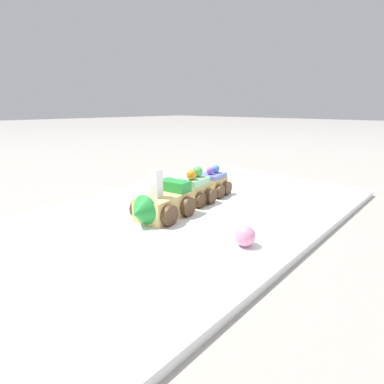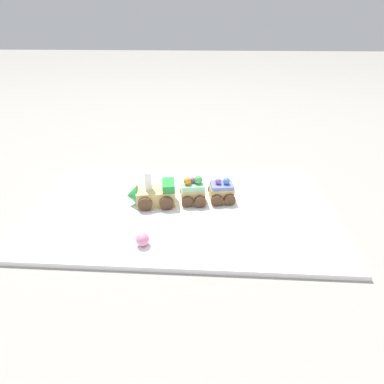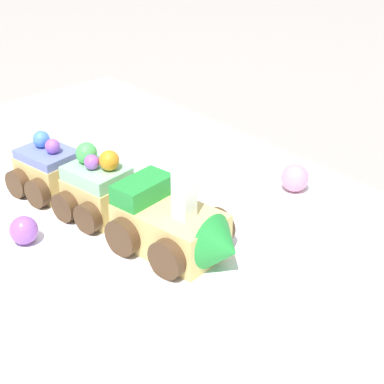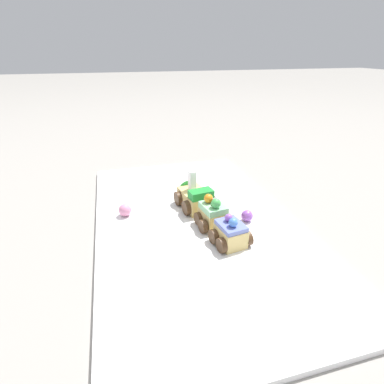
{
  "view_description": "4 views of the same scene",
  "coord_description": "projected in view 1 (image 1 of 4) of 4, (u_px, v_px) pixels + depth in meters",
  "views": [
    {
      "loc": [
        0.4,
        0.36,
        0.2
      ],
      "look_at": [
        0.04,
        0.03,
        0.06
      ],
      "focal_mm": 28.0,
      "sensor_mm": 36.0,
      "label": 1
    },
    {
      "loc": [
        -0.07,
        0.65,
        0.42
      ],
      "look_at": [
        -0.03,
        -0.02,
        0.04
      ],
      "focal_mm": 28.0,
      "sensor_mm": 36.0,
      "label": 2
    },
    {
      "loc": [
        0.45,
        -0.33,
        0.34
      ],
      "look_at": [
        0.04,
        0.03,
        0.05
      ],
      "focal_mm": 60.0,
      "sensor_mm": 36.0,
      "label": 3
    },
    {
      "loc": [
        -0.57,
        0.17,
        0.37
      ],
      "look_at": [
        0.02,
        0.01,
        0.08
      ],
      "focal_mm": 28.0,
      "sensor_mm": 36.0,
      "label": 4
    }
  ],
  "objects": [
    {
      "name": "cake_car_blueberry",
      "position": [
        212.0,
        184.0,
        0.67
      ],
      "size": [
        0.07,
        0.08,
        0.07
      ],
      "rotation": [
        0.0,
        0.0,
        0.15
      ],
      "color": "#E5C675",
      "rests_on": "display_board"
    },
    {
      "name": "cake_car_mint",
      "position": [
        193.0,
        190.0,
        0.61
      ],
      "size": [
        0.07,
        0.08,
        0.07
      ],
      "rotation": [
        0.0,
        0.0,
        0.15
      ],
      "color": "#E5C675",
      "rests_on": "display_board"
    },
    {
      "name": "gumball_pink",
      "position": [
        245.0,
        236.0,
        0.42
      ],
      "size": [
        0.03,
        0.03,
        0.03
      ],
      "primitive_type": "sphere",
      "color": "pink",
      "rests_on": "display_board"
    },
    {
      "name": "cake_train_locomotive",
      "position": [
        160.0,
        205.0,
        0.52
      ],
      "size": [
        0.13,
        0.09,
        0.09
      ],
      "rotation": [
        0.0,
        0.0,
        0.15
      ],
      "color": "#E5C675",
      "rests_on": "display_board"
    },
    {
      "name": "ground_plane",
      "position": [
        194.0,
        215.0,
        0.58
      ],
      "size": [
        10.0,
        10.0,
        0.0
      ],
      "primitive_type": "plane",
      "color": "gray"
    },
    {
      "name": "display_board",
      "position": [
        194.0,
        212.0,
        0.58
      ],
      "size": [
        0.76,
        0.45,
        0.01
      ],
      "primitive_type": "cube",
      "color": "white",
      "rests_on": "ground_plane"
    },
    {
      "name": "gumball_purple",
      "position": [
        167.0,
        189.0,
        0.66
      ],
      "size": [
        0.03,
        0.03,
        0.03
      ],
      "primitive_type": "sphere",
      "color": "#9956C6",
      "rests_on": "display_board"
    }
  ]
}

